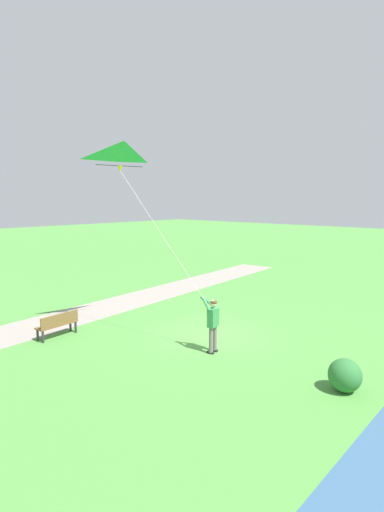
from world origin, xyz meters
name	(u,v)px	position (x,y,z in m)	size (l,w,h in m)	color
ground_plane	(210,334)	(0.00, 0.00, 0.00)	(120.00, 120.00, 0.00)	#4C8E3D
walkway_path	(77,316)	(5.68, 2.00, 0.01)	(2.40, 32.00, 0.02)	gray
person_kite_flyer	(212,321)	(-1.12, 1.27, 1.05)	(0.62, 0.52, 1.83)	#232328
flying_kite	(124,158)	(2.28, 1.96, 6.30)	(3.67, 2.01, 4.95)	green
park_bench_near_walkway	(58,323)	(3.85, 3.85, 0.51)	(0.56, 1.53, 0.88)	brown
lakeside_shrub	(345,375)	(-5.29, 1.03, 0.43)	(0.84, 0.83, 0.85)	#2D7033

